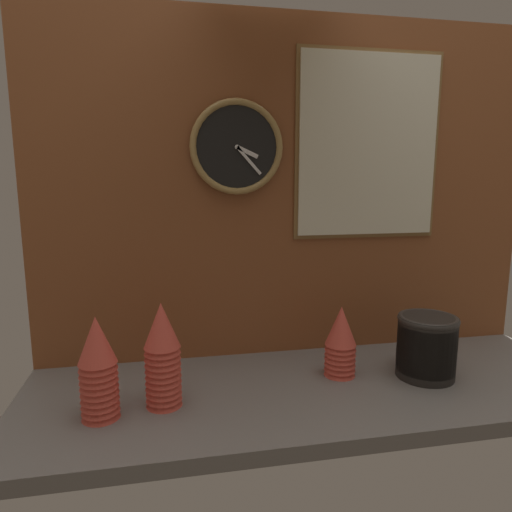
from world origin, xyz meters
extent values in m
cube|color=slate|center=(0.00, 0.00, -0.02)|extent=(1.60, 0.56, 0.04)
cube|color=brown|center=(0.00, 0.27, 0.53)|extent=(1.60, 0.03, 1.05)
cone|color=#DB4C3D|center=(-0.42, -0.04, 0.06)|extent=(0.09, 0.09, 0.11)
cone|color=#DB4C3D|center=(-0.42, -0.04, 0.07)|extent=(0.09, 0.09, 0.11)
cone|color=#DB4C3D|center=(-0.42, -0.04, 0.09)|extent=(0.09, 0.09, 0.11)
cone|color=#DB4C3D|center=(-0.42, -0.04, 0.10)|extent=(0.09, 0.09, 0.11)
cone|color=#DB4C3D|center=(-0.42, -0.04, 0.12)|extent=(0.09, 0.09, 0.11)
cone|color=#DB4C3D|center=(-0.42, -0.04, 0.13)|extent=(0.09, 0.09, 0.11)
cone|color=#DB4C3D|center=(-0.42, -0.04, 0.15)|extent=(0.09, 0.09, 0.11)
cone|color=#DB4C3D|center=(-0.42, -0.04, 0.16)|extent=(0.09, 0.09, 0.11)
cone|color=#DB4C3D|center=(-0.42, -0.04, 0.18)|extent=(0.09, 0.09, 0.11)
cone|color=#DB4C3D|center=(-0.42, -0.04, 0.20)|extent=(0.09, 0.09, 0.11)
cone|color=#DB4C3D|center=(-0.42, -0.04, 0.21)|extent=(0.09, 0.09, 0.11)
cone|color=#DB4C3D|center=(0.08, 0.04, 0.06)|extent=(0.09, 0.09, 0.11)
cone|color=#DB4C3D|center=(0.08, 0.04, 0.07)|extent=(0.09, 0.09, 0.11)
cone|color=#DB4C3D|center=(0.08, 0.04, 0.09)|extent=(0.09, 0.09, 0.11)
cone|color=#DB4C3D|center=(0.08, 0.04, 0.10)|extent=(0.09, 0.09, 0.11)
cone|color=#DB4C3D|center=(0.08, 0.04, 0.12)|extent=(0.09, 0.09, 0.11)
cone|color=#DB4C3D|center=(0.08, 0.04, 0.13)|extent=(0.09, 0.09, 0.11)
cone|color=#DB4C3D|center=(0.08, 0.04, 0.15)|extent=(0.09, 0.09, 0.11)
cone|color=#DB4C3D|center=(-0.56, -0.07, 0.06)|extent=(0.09, 0.09, 0.11)
cone|color=#DB4C3D|center=(-0.56, -0.07, 0.07)|extent=(0.09, 0.09, 0.11)
cone|color=#DB4C3D|center=(-0.56, -0.07, 0.09)|extent=(0.09, 0.09, 0.11)
cone|color=#DB4C3D|center=(-0.56, -0.07, 0.10)|extent=(0.09, 0.09, 0.11)
cone|color=#DB4C3D|center=(-0.56, -0.07, 0.12)|extent=(0.09, 0.09, 0.11)
cone|color=#DB4C3D|center=(-0.56, -0.07, 0.13)|extent=(0.09, 0.09, 0.11)
cone|color=#DB4C3D|center=(-0.56, -0.07, 0.15)|extent=(0.09, 0.09, 0.11)
cone|color=#DB4C3D|center=(-0.56, -0.07, 0.16)|extent=(0.09, 0.09, 0.11)
cone|color=#DB4C3D|center=(-0.56, -0.07, 0.18)|extent=(0.09, 0.09, 0.11)
cone|color=#DB4C3D|center=(-0.56, -0.07, 0.20)|extent=(0.09, 0.09, 0.11)
cylinder|color=black|center=(0.32, -0.01, 0.02)|extent=(0.16, 0.16, 0.05)
cylinder|color=black|center=(0.32, -0.01, 0.05)|extent=(0.16, 0.16, 0.05)
cylinder|color=black|center=(0.32, -0.01, 0.07)|extent=(0.16, 0.16, 0.05)
cylinder|color=black|center=(0.32, -0.01, 0.09)|extent=(0.16, 0.16, 0.05)
cylinder|color=black|center=(0.32, -0.01, 0.11)|extent=(0.16, 0.16, 0.05)
cylinder|color=black|center=(0.32, -0.01, 0.13)|extent=(0.16, 0.16, 0.05)
cylinder|color=black|center=(0.32, -0.01, 0.15)|extent=(0.16, 0.16, 0.05)
torus|color=#302D2A|center=(0.32, -0.01, 0.17)|extent=(0.17, 0.17, 0.02)
cylinder|color=black|center=(-0.18, 0.24, 0.65)|extent=(0.27, 0.02, 0.27)
torus|color=#AD894C|center=(-0.18, 0.23, 0.65)|extent=(0.28, 0.02, 0.28)
cube|color=white|center=(-0.15, 0.23, 0.64)|extent=(0.07, 0.01, 0.04)
cube|color=white|center=(-0.15, 0.23, 0.62)|extent=(0.08, 0.01, 0.08)
cylinder|color=white|center=(-0.18, 0.23, 0.65)|extent=(0.01, 0.01, 0.01)
cube|color=olive|center=(0.24, 0.25, 0.66)|extent=(0.48, 0.01, 0.58)
cube|color=#EFEACC|center=(0.24, 0.24, 0.66)|extent=(0.46, 0.01, 0.56)
camera|label=1|loc=(-0.39, -1.14, 0.57)|focal=32.00mm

